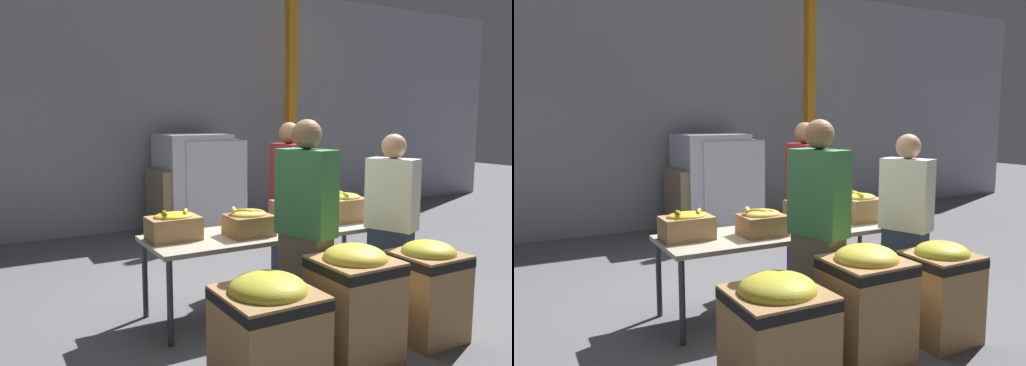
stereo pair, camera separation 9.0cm
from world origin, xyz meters
The scene contains 17 objects.
ground_plane centered at (0.00, 0.00, 0.00)m, with size 30.00×30.00×0.00m, color slate.
wall_back centered at (0.00, 3.90, 2.00)m, with size 16.00×0.08×4.00m.
sorting_table centered at (0.00, 0.00, 0.69)m, with size 2.39×0.78×0.75m.
banana_box_0 centered at (-0.94, 0.09, 0.87)m, with size 0.44×0.30×0.27m.
banana_box_1 centered at (-0.30, -0.08, 0.86)m, with size 0.39×0.33×0.26m.
banana_box_2 centered at (0.34, 0.09, 0.90)m, with size 0.47×0.34×0.31m.
banana_box_3 centered at (0.87, 0.01, 0.89)m, with size 0.39×0.36×0.30m.
volunteer_0 centered at (0.88, -0.63, 0.82)m, with size 0.37×0.49×1.65m.
volunteer_1 centered at (-0.09, -0.67, 0.88)m, with size 0.36×0.52×1.78m.
volunteer_2 centered at (0.60, 0.65, 0.86)m, with size 0.25×0.47×1.74m.
donation_bin_0 centered at (-0.77, -1.21, 0.41)m, with size 0.62×0.62×0.78m.
donation_bin_1 centered at (-0.04, -1.21, 0.47)m, with size 0.55×0.55×0.88m.
donation_bin_2 centered at (0.73, -1.21, 0.43)m, with size 0.50×0.50×0.81m.
support_pillar centered at (2.35, 3.30, 2.00)m, with size 0.15×0.15×4.00m.
pallet_stack_0 centered at (0.69, 3.17, 0.71)m, with size 1.06×1.06×1.45m.
pallet_stack_1 centered at (0.50, 3.20, 0.76)m, with size 1.06×1.06×1.54m.
pallet_stack_2 centered at (0.30, 3.18, 0.50)m, with size 0.93×0.93×1.02m.
Camera 2 is at (-2.30, -3.96, 1.79)m, focal length 35.00 mm.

